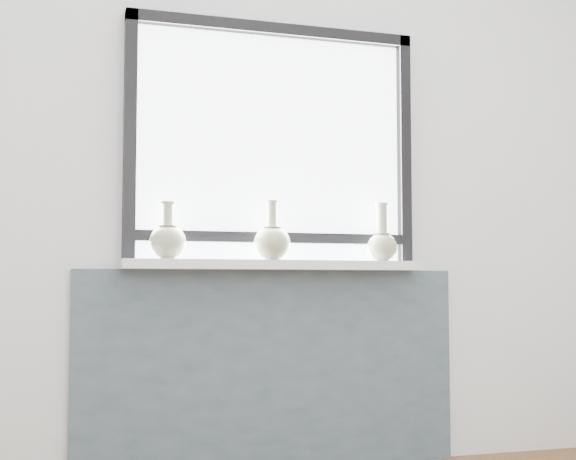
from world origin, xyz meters
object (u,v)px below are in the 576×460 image
object	(u,v)px
windowsill	(277,265)
vase_c	(382,243)
vase_b	(272,241)
vase_a	(168,240)

from	to	relation	value
windowsill	vase_c	xyz separation A→B (m)	(0.48, -0.02, 0.10)
windowsill	vase_b	size ratio (longest dim) A/B	5.18
windowsill	vase_c	world-z (taller)	vase_c
vase_a	vase_b	xyz separation A→B (m)	(0.44, -0.02, 0.00)
vase_c	vase_b	bearing A→B (deg)	-179.50
vase_b	vase_c	world-z (taller)	vase_c
vase_a	vase_b	size ratio (longest dim) A/B	0.93
vase_b	vase_c	xyz separation A→B (m)	(0.51, 0.00, -0.00)
windowsill	vase_a	distance (m)	0.48
windowsill	vase_c	bearing A→B (deg)	-2.29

